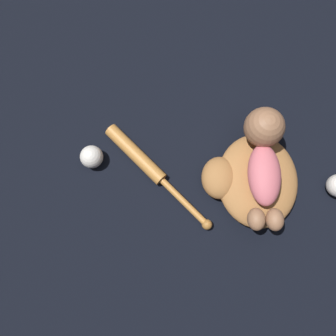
# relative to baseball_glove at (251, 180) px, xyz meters

# --- Properties ---
(ground_plane) EXTENTS (6.00, 6.00, 0.00)m
(ground_plane) POSITION_rel_baseball_glove_xyz_m (-0.03, 0.01, -0.04)
(ground_plane) COLOR black
(baseball_glove) EXTENTS (0.31, 0.31, 0.08)m
(baseball_glove) POSITION_rel_baseball_glove_xyz_m (0.00, 0.00, 0.00)
(baseball_glove) COLOR #A8703D
(baseball_glove) RESTS_ON ground
(baby_figure) EXTENTS (0.36, 0.13, 0.12)m
(baby_figure) POSITION_rel_baseball_glove_xyz_m (0.06, -0.02, 0.09)
(baby_figure) COLOR #D16670
(baby_figure) RESTS_ON baseball_glove
(baseball_bat) EXTENTS (0.31, 0.37, 0.05)m
(baseball_bat) POSITION_rel_baseball_glove_xyz_m (0.02, 0.34, -0.02)
(baseball_bat) COLOR #C6843D
(baseball_bat) RESTS_ON ground
(baseball) EXTENTS (0.07, 0.07, 0.07)m
(baseball) POSITION_rel_baseball_glove_xyz_m (0.03, 0.51, -0.00)
(baseball) COLOR white
(baseball) RESTS_ON ground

